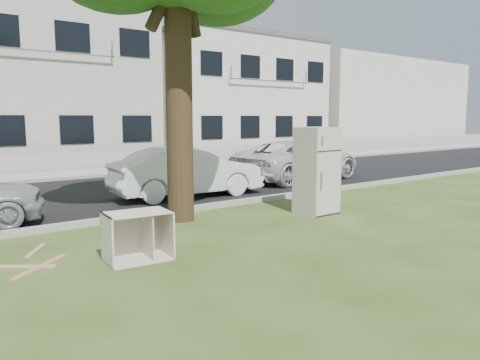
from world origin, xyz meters
TOP-DOWN VIEW (x-y plane):
  - ground at (0.00, 0.00)m, footprint 120.00×120.00m
  - road at (0.00, 6.00)m, footprint 120.00×7.00m
  - kerb_near at (0.00, 2.45)m, footprint 120.00×0.18m
  - kerb_far at (0.00, 9.55)m, footprint 120.00×0.18m
  - sidewalk at (0.00, 11.00)m, footprint 120.00×2.80m
  - low_wall at (0.00, 12.60)m, footprint 120.00×0.15m
  - townhouse_center at (0.00, 17.50)m, footprint 11.22×8.16m
  - townhouse_right at (12.00, 17.50)m, footprint 10.20×8.16m
  - filler_right at (26.00, 18.00)m, footprint 16.00×9.00m
  - fridge at (2.35, 0.61)m, footprint 0.79×0.74m
  - cabinet at (-2.30, -0.20)m, footprint 0.99×0.67m
  - plank_a at (-3.56, 0.33)m, footprint 0.93×0.79m
  - plank_b at (-3.74, 0.48)m, footprint 0.78×0.61m
  - plank_c at (-3.39, 1.24)m, footprint 0.49×0.69m
  - car_center at (1.21, 4.21)m, footprint 4.15×1.77m
  - car_right at (5.95, 4.87)m, footprint 5.03×2.71m

SIDE VIEW (x-z plane):
  - ground at x=0.00m, z-range 0.00..0.00m
  - kerb_near at x=0.00m, z-range -0.06..0.06m
  - kerb_far at x=0.00m, z-range -0.06..0.06m
  - road at x=0.00m, z-range 0.00..0.01m
  - sidewalk at x=0.00m, z-range 0.00..0.01m
  - plank_c at x=-3.39m, z-range 0.00..0.02m
  - plank_b at x=-3.74m, z-range 0.00..0.02m
  - plank_a at x=-3.56m, z-range 0.00..0.02m
  - low_wall at x=0.00m, z-range 0.00..0.70m
  - cabinet at x=-2.30m, z-range 0.00..0.74m
  - car_center at x=1.21m, z-range 0.00..1.33m
  - car_right at x=5.95m, z-range 0.00..1.34m
  - fridge at x=2.35m, z-range 0.00..1.90m
  - filler_right at x=26.00m, z-range 0.00..6.40m
  - townhouse_right at x=12.00m, z-range 0.00..6.84m
  - townhouse_center at x=0.00m, z-range 0.00..7.44m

